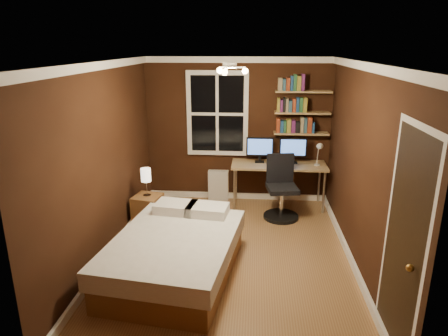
# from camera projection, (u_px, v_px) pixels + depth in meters

# --- Properties ---
(floor) EXTENTS (4.20, 4.20, 0.00)m
(floor) POSITION_uv_depth(u_px,v_px,m) (229.00, 255.00, 5.33)
(floor) COLOR brown
(floor) RESTS_ON ground
(wall_back) EXTENTS (3.20, 0.04, 2.50)m
(wall_back) POSITION_uv_depth(u_px,v_px,m) (238.00, 131.00, 6.96)
(wall_back) COLOR black
(wall_back) RESTS_ON ground
(wall_left) EXTENTS (0.04, 4.20, 2.50)m
(wall_left) POSITION_uv_depth(u_px,v_px,m) (105.00, 163.00, 5.08)
(wall_left) COLOR black
(wall_left) RESTS_ON ground
(wall_right) EXTENTS (0.04, 4.20, 2.50)m
(wall_right) POSITION_uv_depth(u_px,v_px,m) (361.00, 169.00, 4.84)
(wall_right) COLOR black
(wall_right) RESTS_ON ground
(ceiling) EXTENTS (3.20, 4.20, 0.02)m
(ceiling) POSITION_uv_depth(u_px,v_px,m) (230.00, 62.00, 4.59)
(ceiling) COLOR white
(ceiling) RESTS_ON wall_back
(window) EXTENTS (1.06, 0.06, 1.46)m
(window) POSITION_uv_depth(u_px,v_px,m) (217.00, 114.00, 6.86)
(window) COLOR white
(window) RESTS_ON wall_back
(door) EXTENTS (0.03, 0.82, 2.05)m
(door) POSITION_uv_depth(u_px,v_px,m) (402.00, 247.00, 3.43)
(door) COLOR black
(door) RESTS_ON ground
(door_knob) EXTENTS (0.06, 0.06, 0.06)m
(door_knob) POSITION_uv_depth(u_px,v_px,m) (410.00, 268.00, 3.15)
(door_knob) COLOR gold
(door_knob) RESTS_ON door
(ceiling_fixture) EXTENTS (0.44, 0.44, 0.18)m
(ceiling_fixture) POSITION_uv_depth(u_px,v_px,m) (230.00, 71.00, 4.52)
(ceiling_fixture) COLOR beige
(ceiling_fixture) RESTS_ON ceiling
(bookshelf_lower) EXTENTS (0.92, 0.22, 0.03)m
(bookshelf_lower) POSITION_uv_depth(u_px,v_px,m) (301.00, 133.00, 6.76)
(bookshelf_lower) COLOR #A58350
(bookshelf_lower) RESTS_ON wall_back
(books_row_lower) EXTENTS (0.60, 0.16, 0.23)m
(books_row_lower) POSITION_uv_depth(u_px,v_px,m) (301.00, 126.00, 6.72)
(books_row_lower) COLOR maroon
(books_row_lower) RESTS_ON bookshelf_lower
(bookshelf_middle) EXTENTS (0.92, 0.22, 0.03)m
(bookshelf_middle) POSITION_uv_depth(u_px,v_px,m) (302.00, 113.00, 6.66)
(bookshelf_middle) COLOR #A58350
(bookshelf_middle) RESTS_ON wall_back
(books_row_middle) EXTENTS (0.54, 0.16, 0.23)m
(books_row_middle) POSITION_uv_depth(u_px,v_px,m) (303.00, 105.00, 6.62)
(books_row_middle) COLOR navy
(books_row_middle) RESTS_ON bookshelf_middle
(bookshelf_upper) EXTENTS (0.92, 0.22, 0.03)m
(bookshelf_upper) POSITION_uv_depth(u_px,v_px,m) (303.00, 92.00, 6.55)
(bookshelf_upper) COLOR #A58350
(bookshelf_upper) RESTS_ON wall_back
(books_row_upper) EXTENTS (0.42, 0.16, 0.23)m
(books_row_upper) POSITION_uv_depth(u_px,v_px,m) (304.00, 83.00, 6.51)
(books_row_upper) COLOR #296136
(books_row_upper) RESTS_ON bookshelf_upper
(bed) EXTENTS (1.62, 2.07, 0.65)m
(bed) POSITION_uv_depth(u_px,v_px,m) (175.00, 254.00, 4.80)
(bed) COLOR brown
(bed) RESTS_ON ground
(nightstand) EXTENTS (0.46, 0.46, 0.49)m
(nightstand) POSITION_uv_depth(u_px,v_px,m) (148.00, 211.00, 6.13)
(nightstand) COLOR brown
(nightstand) RESTS_ON ground
(bedside_lamp) EXTENTS (0.15, 0.15, 0.44)m
(bedside_lamp) POSITION_uv_depth(u_px,v_px,m) (146.00, 182.00, 5.99)
(bedside_lamp) COLOR #F3E6CB
(bedside_lamp) RESTS_ON nightstand
(radiator) EXTENTS (0.36, 0.13, 0.54)m
(radiator) POSITION_uv_depth(u_px,v_px,m) (218.00, 185.00, 7.17)
(radiator) COLOR white
(radiator) RESTS_ON ground
(desk) EXTENTS (1.59, 0.60, 0.76)m
(desk) POSITION_uv_depth(u_px,v_px,m) (279.00, 167.00, 6.76)
(desk) COLOR #A58350
(desk) RESTS_ON ground
(monitor_left) EXTENTS (0.46, 0.12, 0.44)m
(monitor_left) POSITION_uv_depth(u_px,v_px,m) (260.00, 150.00, 6.78)
(monitor_left) COLOR black
(monitor_left) RESTS_ON desk
(monitor_right) EXTENTS (0.46, 0.12, 0.44)m
(monitor_right) POSITION_uv_depth(u_px,v_px,m) (293.00, 151.00, 6.74)
(monitor_right) COLOR black
(monitor_right) RESTS_ON desk
(desk_lamp) EXTENTS (0.14, 0.32, 0.44)m
(desk_lamp) POSITION_uv_depth(u_px,v_px,m) (319.00, 154.00, 6.52)
(desk_lamp) COLOR silver
(desk_lamp) RESTS_ON desk
(office_chair) EXTENTS (0.56, 0.56, 1.02)m
(office_chair) POSITION_uv_depth(u_px,v_px,m) (281.00, 194.00, 6.40)
(office_chair) COLOR black
(office_chair) RESTS_ON ground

